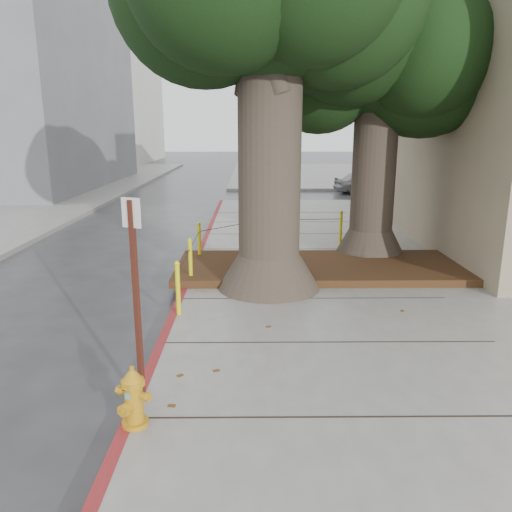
% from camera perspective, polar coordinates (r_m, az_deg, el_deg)
% --- Properties ---
extents(ground, '(140.00, 140.00, 0.00)m').
position_cam_1_polar(ground, '(7.64, 4.45, -10.83)').
color(ground, '#28282B').
rests_on(ground, ground).
extents(sidewalk_far, '(16.00, 20.00, 0.15)m').
position_cam_1_polar(sidewalk_far, '(37.62, 9.79, 9.24)').
color(sidewalk_far, slate).
rests_on(sidewalk_far, ground).
extents(curb_red, '(0.14, 26.00, 0.16)m').
position_cam_1_polar(curb_red, '(10.00, -8.30, -4.31)').
color(curb_red, maroon).
rests_on(curb_red, ground).
extents(planter_bed, '(6.40, 2.60, 0.16)m').
position_cam_1_polar(planter_bed, '(11.31, 7.35, -1.27)').
color(planter_bed, black).
rests_on(planter_bed, sidewalk_main).
extents(building_far_white, '(12.00, 18.00, 15.00)m').
position_cam_1_polar(building_far_white, '(54.57, -18.91, 18.01)').
color(building_far_white, silver).
rests_on(building_far_white, ground).
extents(tree_near, '(4.50, 3.80, 7.68)m').
position_cam_1_polar(tree_near, '(9.97, 3.76, 26.71)').
color(tree_near, '#4C3F33').
rests_on(tree_near, sidewalk_main).
extents(tree_far, '(4.50, 3.80, 7.17)m').
position_cam_1_polar(tree_far, '(12.77, 15.51, 21.81)').
color(tree_far, '#4C3F33').
rests_on(tree_far, sidewalk_main).
extents(bollard_ring, '(3.79, 5.39, 0.95)m').
position_cam_1_polar(bollard_ring, '(11.56, -1.61, 1.40)').
color(bollard_ring, yellow).
rests_on(bollard_ring, sidewalk_main).
extents(fire_hydrant, '(0.38, 0.38, 0.69)m').
position_cam_1_polar(fire_hydrant, '(5.64, -13.84, -15.38)').
color(fire_hydrant, orange).
rests_on(fire_hydrant, sidewalk_main).
extents(signpost, '(0.22, 0.11, 2.37)m').
position_cam_1_polar(signpost, '(5.78, -13.57, -3.67)').
color(signpost, '#471911').
rests_on(signpost, sidewalk_main).
extents(car_silver, '(3.47, 1.75, 1.13)m').
position_cam_1_polar(car_silver, '(26.93, 12.50, 8.24)').
color(car_silver, '#9C9DA1').
rests_on(car_silver, ground).
extents(car_red, '(3.99, 1.76, 1.27)m').
position_cam_1_polar(car_red, '(27.50, 19.49, 8.03)').
color(car_red, maroon).
rests_on(car_red, ground).
extents(car_dark, '(2.18, 4.65, 1.31)m').
position_cam_1_polar(car_dark, '(27.48, -26.81, 7.36)').
color(car_dark, black).
rests_on(car_dark, ground).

